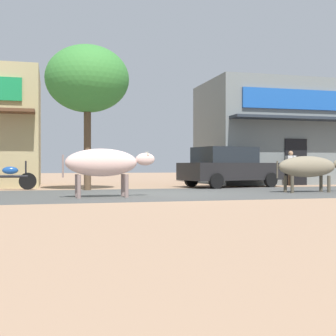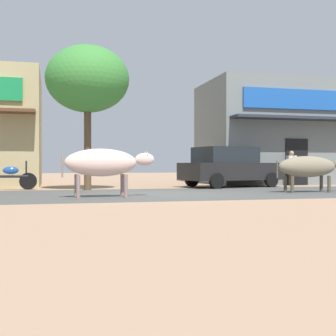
# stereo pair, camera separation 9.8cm
# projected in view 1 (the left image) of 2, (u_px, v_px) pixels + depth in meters

# --- Properties ---
(ground) EXTENTS (80.00, 80.00, 0.00)m
(ground) POSITION_uv_depth(u_px,v_px,m) (162.00, 194.00, 14.28)
(ground) COLOR tan
(asphalt_road) EXTENTS (72.00, 6.02, 0.00)m
(asphalt_road) POSITION_uv_depth(u_px,v_px,m) (162.00, 194.00, 14.28)
(asphalt_road) COLOR #4D4D4B
(asphalt_road) RESTS_ON ground
(storefront_right_club) EXTENTS (7.68, 5.51, 4.98)m
(storefront_right_club) POSITION_uv_depth(u_px,v_px,m) (280.00, 134.00, 22.86)
(storefront_right_club) COLOR slate
(storefront_right_club) RESTS_ON ground
(roadside_tree) EXTENTS (3.01, 3.01, 5.23)m
(roadside_tree) POSITION_uv_depth(u_px,v_px,m) (87.00, 80.00, 16.38)
(roadside_tree) COLOR brown
(roadside_tree) RESTS_ON ground
(parked_hatchback_car) EXTENTS (4.48, 2.76, 1.64)m
(parked_hatchback_car) POSITION_uv_depth(u_px,v_px,m) (229.00, 167.00, 18.71)
(parked_hatchback_car) COLOR black
(parked_hatchback_car) RESTS_ON ground
(parked_motorcycle) EXTENTS (1.95, 0.25, 1.06)m
(parked_motorcycle) POSITION_uv_depth(u_px,v_px,m) (10.00, 177.00, 16.50)
(parked_motorcycle) COLOR black
(parked_motorcycle) RESTS_ON ground
(cow_near_brown) EXTENTS (2.63, 0.82, 1.37)m
(cow_near_brown) POSITION_uv_depth(u_px,v_px,m) (104.00, 163.00, 12.68)
(cow_near_brown) COLOR beige
(cow_near_brown) RESTS_ON ground
(cow_far_dark) EXTENTS (2.68, 0.67, 1.21)m
(cow_far_dark) POSITION_uv_depth(u_px,v_px,m) (309.00, 167.00, 15.05)
(cow_far_dark) COLOR gray
(cow_far_dark) RESTS_ON ground
(pedestrian_by_shop) EXTENTS (0.41, 0.61, 1.54)m
(pedestrian_by_shop) POSITION_uv_depth(u_px,v_px,m) (291.00, 165.00, 20.10)
(pedestrian_by_shop) COLOR brown
(pedestrian_by_shop) RESTS_ON ground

